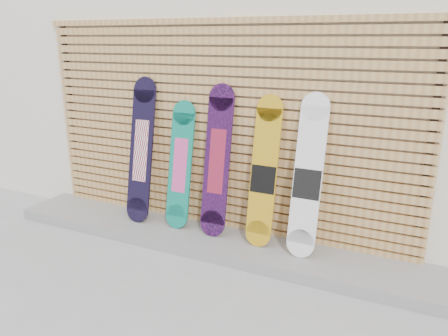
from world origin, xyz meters
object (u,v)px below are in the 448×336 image
Objects in this scene: snowboard_3 at (264,173)px; snowboard_4 at (308,177)px; snowboard_0 at (141,151)px; snowboard_1 at (180,165)px; snowboard_2 at (217,161)px.

snowboard_3 is 0.44m from snowboard_4.
snowboard_3 is at bearing 0.39° from snowboard_0.
snowboard_0 is 1.04× the size of snowboard_4.
snowboard_1 is 0.45m from snowboard_2.
snowboard_0 reaches higher than snowboard_3.
snowboard_4 is (1.88, -0.01, -0.04)m from snowboard_0.
snowboard_3 is (1.44, 0.01, -0.07)m from snowboard_0.
snowboard_3 reaches higher than snowboard_1.
snowboard_1 is at bearing 179.34° from snowboard_2.
snowboard_2 is (0.44, -0.01, 0.10)m from snowboard_1.
snowboard_0 is 1.08× the size of snowboard_3.
snowboard_4 is (0.95, -0.03, -0.03)m from snowboard_2.
snowboard_4 is at bearing -1.33° from snowboard_1.
snowboard_3 is at bearing -0.80° from snowboard_1.
snowboard_0 is 1.17× the size of snowboard_1.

